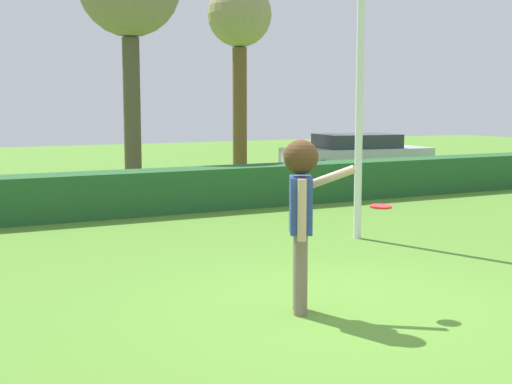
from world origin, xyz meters
TOP-DOWN VIEW (x-y plane):
  - ground_plane at (0.00, 0.00)m, footprint 60.00×60.00m
  - person at (-0.46, 0.11)m, footprint 0.83×0.51m
  - frisbee at (0.40, -0.08)m, footprint 0.23×0.23m
  - lamppost at (2.44, 3.22)m, footprint 0.24×0.24m
  - hedge_row at (0.00, 7.25)m, footprint 23.56×0.90m
  - parked_car_silver at (7.91, 11.03)m, footprint 4.38×2.22m
  - birch_tree at (5.52, 13.86)m, footprint 1.95×1.95m

SIDE VIEW (x-z plane):
  - ground_plane at x=0.00m, z-range 0.00..0.00m
  - hedge_row at x=0.00m, z-range 0.00..0.84m
  - parked_car_silver at x=7.91m, z-range 0.06..1.31m
  - frisbee at x=0.40m, z-range 1.06..1.10m
  - person at x=-0.46m, z-range 0.26..2.06m
  - lamppost at x=2.44m, z-range 0.32..6.87m
  - birch_tree at x=5.52m, z-range 1.65..7.43m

